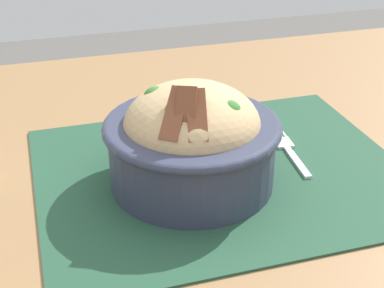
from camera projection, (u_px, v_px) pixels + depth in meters
The scene contains 4 objects.
table at pixel (245, 219), 0.73m from camera, with size 1.01×0.91×0.76m.
placemat at pixel (221, 172), 0.69m from camera, with size 0.44×0.35×0.00m, color #1E422D.
bowl at pixel (192, 139), 0.64m from camera, with size 0.20×0.20×0.14m.
fork at pixel (288, 150), 0.73m from camera, with size 0.03×0.12×0.00m.
Camera 1 is at (-0.24, -0.55, 1.12)m, focal length 53.21 mm.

